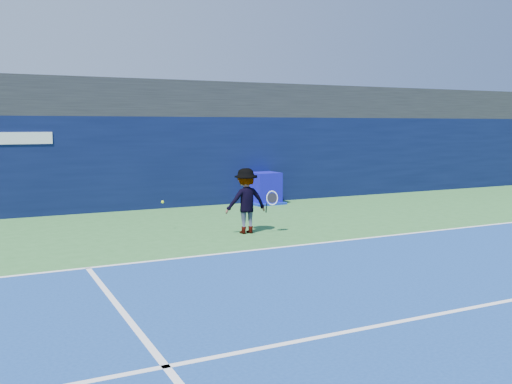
{
  "coord_description": "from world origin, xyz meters",
  "views": [
    {
      "loc": [
        -6.8,
        -8.0,
        2.73
      ],
      "look_at": [
        -0.33,
        5.2,
        1.0
      ],
      "focal_mm": 40.0,
      "sensor_mm": 36.0,
      "label": 1
    }
  ],
  "objects": [
    {
      "name": "ground",
      "position": [
        0.0,
        0.0,
        0.0
      ],
      "size": [
        80.0,
        80.0,
        0.0
      ],
      "primitive_type": "plane",
      "color": "#326F32",
      "rests_on": "ground"
    },
    {
      "name": "baseline",
      "position": [
        0.0,
        3.0,
        0.01
      ],
      "size": [
        24.0,
        0.1,
        0.01
      ],
      "primitive_type": "cube",
      "color": "white",
      "rests_on": "ground"
    },
    {
      "name": "service_line",
      "position": [
        0.0,
        -2.0,
        0.01
      ],
      "size": [
        24.0,
        0.1,
        0.01
      ],
      "primitive_type": "cube",
      "color": "white",
      "rests_on": "ground"
    },
    {
      "name": "stadium_band",
      "position": [
        0.0,
        11.5,
        3.6
      ],
      "size": [
        36.0,
        3.0,
        1.2
      ],
      "primitive_type": "cube",
      "color": "black",
      "rests_on": "back_wall_assembly"
    },
    {
      "name": "back_wall_assembly",
      "position": [
        -0.0,
        10.5,
        1.5
      ],
      "size": [
        36.0,
        1.03,
        3.0
      ],
      "color": "#091034",
      "rests_on": "ground"
    },
    {
      "name": "equipment_cart",
      "position": [
        2.15,
        9.57,
        0.5
      ],
      "size": [
        1.2,
        1.2,
        1.09
      ],
      "color": "#0F0BA1",
      "rests_on": "ground"
    },
    {
      "name": "tennis_player",
      "position": [
        -0.75,
        4.92,
        0.83
      ],
      "size": [
        1.29,
        0.72,
        1.65
      ],
      "color": "white",
      "rests_on": "ground"
    },
    {
      "name": "tennis_ball",
      "position": [
        -2.55,
        6.14,
        0.76
      ],
      "size": [
        0.07,
        0.07,
        0.07
      ],
      "color": "#C5F21A",
      "rests_on": "ground"
    }
  ]
}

